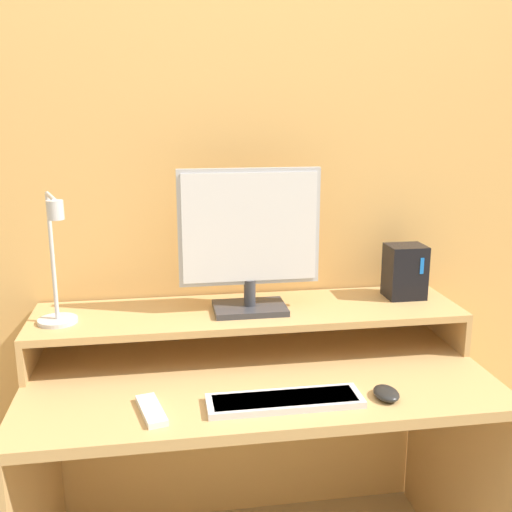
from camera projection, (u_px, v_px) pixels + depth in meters
wall_back at (240, 173)px, 1.96m from camera, size 6.00×0.05×2.50m
desk at (257, 432)px, 1.79m from camera, size 1.33×0.66×0.71m
monitor_shelf at (249, 315)px, 1.87m from camera, size 1.33×0.33×0.14m
monitor at (250, 238)px, 1.80m from camera, size 0.43×0.15×0.44m
desk_lamp at (56, 273)px, 1.67m from camera, size 0.12×0.22×0.39m
router_dock at (405, 271)px, 1.97m from camera, size 0.12×0.11×0.18m
keyboard at (285, 401)px, 1.55m from camera, size 0.40×0.11×0.02m
mouse at (386, 393)px, 1.58m from camera, size 0.06×0.09×0.03m
remote_control at (151, 410)px, 1.50m from camera, size 0.08×0.17×0.02m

